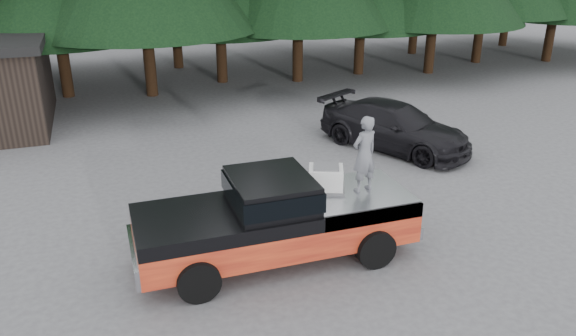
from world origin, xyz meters
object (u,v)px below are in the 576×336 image
object	(u,v)px
man_on_bed	(364,154)
parked_car	(394,126)
air_compressor	(326,179)
pickup_truck	(276,231)

from	to	relation	value
man_on_bed	parked_car	size ratio (longest dim) A/B	0.33
air_compressor	pickup_truck	bearing A→B (deg)	-146.52
parked_car	man_on_bed	bearing A→B (deg)	-154.34
pickup_truck	parked_car	distance (m)	7.85
pickup_truck	parked_car	world-z (taller)	parked_car
air_compressor	parked_car	size ratio (longest dim) A/B	0.14
parked_car	air_compressor	bearing A→B (deg)	-160.88
air_compressor	man_on_bed	bearing A→B (deg)	0.71
air_compressor	parked_car	xyz separation A→B (m)	(4.55, 5.08, -0.83)
air_compressor	man_on_bed	xyz separation A→B (m)	(0.75, -0.29, 0.59)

